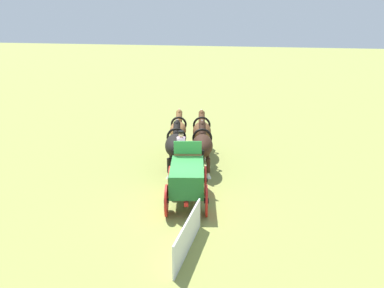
{
  "coord_description": "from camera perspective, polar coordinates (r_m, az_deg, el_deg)",
  "views": [
    {
      "loc": [
        -13.69,
        -4.18,
        7.0
      ],
      "look_at": [
        4.18,
        1.01,
        1.2
      ],
      "focal_mm": 36.39,
      "sensor_mm": 36.0,
      "label": 1
    }
  ],
  "objects": [
    {
      "name": "sponsor_banner",
      "position": [
        12.69,
        -0.61,
        -13.23
      ],
      "size": [
        3.2,
        0.16,
        1.1
      ],
      "primitive_type": "cube",
      "rotation": [
        0.0,
        0.0,
        0.03
      ],
      "color": "silver",
      "rests_on": "ground"
    },
    {
      "name": "ground_plane",
      "position": [
        15.93,
        -0.72,
        -8.74
      ],
      "size": [
        220.0,
        220.0,
        0.0
      ],
      "primitive_type": "plane",
      "color": "olive"
    },
    {
      "name": "draft_horse_rear_off",
      "position": [
        18.75,
        1.54,
        -0.22
      ],
      "size": [
        2.97,
        1.48,
        2.22
      ],
      "color": "#331E14",
      "rests_on": "ground"
    },
    {
      "name": "show_wagon",
      "position": [
        15.62,
        -0.74,
        -4.78
      ],
      "size": [
        5.47,
        2.38,
        2.65
      ],
      "color": "#236B2D",
      "rests_on": "ground"
    },
    {
      "name": "draft_horse_lead_near",
      "position": [
        21.29,
        -2.05,
        1.96
      ],
      "size": [
        2.97,
        1.38,
        2.24
      ],
      "color": "brown",
      "rests_on": "ground"
    },
    {
      "name": "draft_horse_rear_near",
      "position": [
        18.78,
        -2.43,
        -0.16
      ],
      "size": [
        3.12,
        1.51,
        2.23
      ],
      "color": "black",
      "rests_on": "ground"
    },
    {
      "name": "draft_horse_lead_off",
      "position": [
        21.25,
        1.45,
        1.84
      ],
      "size": [
        3.12,
        1.52,
        2.19
      ],
      "color": "brown",
      "rests_on": "ground"
    }
  ]
}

